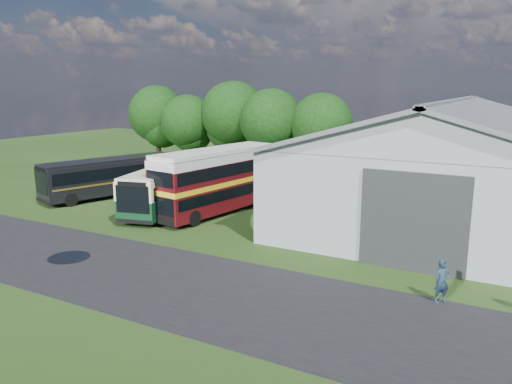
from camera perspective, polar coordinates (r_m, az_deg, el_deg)
The scene contains 16 objects.
ground at distance 29.80m, azimuth -14.31°, elevation -6.06°, with size 120.00×120.00×0.00m, color #1D3410.
asphalt_road at distance 25.79m, azimuth -13.94°, elevation -8.92°, with size 60.00×8.00×0.02m, color black.
puddle at distance 28.90m, azimuth -20.58°, elevation -7.05°, with size 2.20×2.20×0.01m, color black.
storage_shed at distance 37.11m, azimuth 21.41°, elevation 3.63°, with size 18.80×24.80×8.15m.
tree_left_a at distance 58.74m, azimuth -11.22°, elevation 8.72°, with size 6.46×6.46×9.12m.
tree_left_b at distance 54.91m, azimuth -7.82°, elevation 7.97°, with size 5.78×5.78×8.16m.
tree_mid at distance 53.14m, azimuth -2.61°, elevation 8.94°, with size 6.80×6.80×9.60m.
tree_right_a at distance 49.86m, azimuth 1.75°, elevation 8.17°, with size 6.26×6.26×8.83m.
tree_right_b at distance 48.56m, azimuth 7.49°, elevation 7.67°, with size 5.98×5.98×8.45m.
shrub_front at distance 31.33m, azimuth 0.87°, elevation -4.78°, with size 1.70×1.70×1.70m, color #194714.
shrub_mid at distance 33.04m, azimuth 2.50°, elevation -3.89°, with size 1.60×1.60×1.60m, color #194714.
shrub_back at distance 34.78m, azimuth 3.96°, elevation -3.09°, with size 1.80×1.80×1.80m, color #194714.
bus_green_single at distance 37.98m, azimuth -9.71°, elevation 0.72°, with size 5.40×11.99×3.22m.
bus_maroon_double at distance 36.06m, azimuth -4.49°, elevation 1.24°, with size 4.35×11.14×4.67m.
bus_dark_single at distance 43.20m, azimuth -16.20°, elevation 1.74°, with size 6.08×11.76×3.17m.
visitor_a at distance 22.85m, azimuth 20.49°, elevation -9.58°, with size 0.70×0.46×1.91m, color #1B2D3B.
Camera 1 is at (19.62, -20.50, 9.09)m, focal length 35.00 mm.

